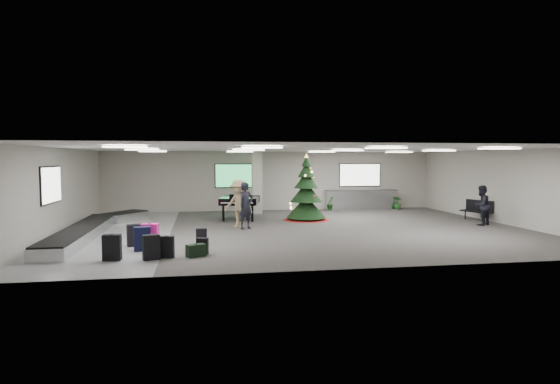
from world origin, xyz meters
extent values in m
plane|color=#373532|center=(0.00, 0.00, 0.00)|extent=(18.00, 18.00, 0.00)
cube|color=#A2A094|center=(0.00, 7.00, 1.60)|extent=(18.00, 0.02, 3.20)
cube|color=#A2A094|center=(0.00, -7.00, 1.60)|extent=(18.00, 0.02, 3.20)
cube|color=#A2A094|center=(-9.00, 0.00, 1.60)|extent=(0.02, 14.00, 3.20)
cube|color=#A2A094|center=(9.00, 0.00, 1.60)|extent=(0.02, 14.00, 3.20)
cube|color=silver|center=(0.00, 0.00, 3.20)|extent=(18.00, 14.00, 0.02)
cube|color=gray|center=(-7.00, 0.00, 0.00)|extent=(4.00, 14.00, 0.01)
cube|color=#B0AEA1|center=(-1.00, 5.60, 1.60)|extent=(0.50, 0.50, 3.20)
cube|color=green|center=(-2.00, 6.95, 1.90)|extent=(2.20, 0.08, 1.30)
cube|color=white|center=(5.00, 6.95, 1.90)|extent=(2.40, 0.08, 1.30)
cube|color=white|center=(-8.95, -1.00, 1.90)|extent=(0.08, 2.10, 1.30)
cube|color=white|center=(-6.00, -4.00, 3.14)|extent=(1.20, 0.60, 0.04)
cube|color=white|center=(-6.00, 0.00, 3.14)|extent=(1.20, 0.60, 0.04)
cube|color=white|center=(-6.00, 4.00, 3.14)|extent=(1.20, 0.60, 0.04)
cube|color=white|center=(-2.00, -4.00, 3.14)|extent=(1.20, 0.60, 0.04)
cube|color=white|center=(-2.00, 0.00, 3.14)|extent=(1.20, 0.60, 0.04)
cube|color=white|center=(-2.00, 4.00, 3.14)|extent=(1.20, 0.60, 0.04)
cube|color=white|center=(2.00, -4.00, 3.14)|extent=(1.20, 0.60, 0.04)
cube|color=white|center=(2.00, 0.00, 3.14)|extent=(1.20, 0.60, 0.04)
cube|color=white|center=(2.00, 4.00, 3.14)|extent=(1.20, 0.60, 0.04)
cube|color=white|center=(6.00, -4.00, 3.14)|extent=(1.20, 0.60, 0.04)
cube|color=white|center=(6.00, 0.00, 3.14)|extent=(1.20, 0.60, 0.04)
cube|color=white|center=(6.00, 4.00, 3.14)|extent=(1.20, 0.60, 0.04)
cube|color=silver|center=(-8.00, -1.00, 0.19)|extent=(1.00, 8.00, 0.38)
cube|color=black|center=(-8.00, -1.00, 0.40)|extent=(0.95, 7.90, 0.05)
cube|color=silver|center=(-7.20, 3.60, 0.19)|extent=(1.97, 2.21, 0.38)
cube|color=black|center=(-7.20, 3.60, 0.40)|extent=(1.87, 2.10, 0.05)
cube|color=silver|center=(5.00, 6.65, 0.53)|extent=(4.00, 0.60, 1.05)
cube|color=#313234|center=(5.00, 6.65, 1.06)|extent=(4.05, 0.65, 0.04)
cube|color=black|center=(-5.22, -5.03, 0.35)|extent=(0.50, 0.37, 0.70)
cube|color=black|center=(-5.22, -5.03, 0.71)|extent=(0.07, 0.15, 0.02)
cube|color=black|center=(-4.82, -4.81, 0.31)|extent=(0.43, 0.27, 0.62)
cube|color=black|center=(-4.82, -4.81, 0.63)|extent=(0.05, 0.13, 0.02)
cube|color=#EE1F90|center=(-5.43, -3.34, 0.39)|extent=(0.55, 0.37, 0.79)
cube|color=black|center=(-5.43, -3.34, 0.80)|extent=(0.06, 0.17, 0.02)
cube|color=black|center=(-3.85, -2.84, 0.26)|extent=(0.36, 0.21, 0.52)
cube|color=black|center=(-3.85, -2.84, 0.53)|extent=(0.03, 0.12, 0.02)
cube|color=black|center=(-5.62, -3.68, 0.37)|extent=(0.52, 0.36, 0.74)
cube|color=black|center=(-5.62, -3.68, 0.75)|extent=(0.06, 0.17, 0.02)
cube|color=black|center=(-6.28, -4.93, 0.36)|extent=(0.50, 0.29, 0.72)
cube|color=black|center=(-6.28, -4.93, 0.73)|extent=(0.04, 0.16, 0.02)
cube|color=black|center=(-4.01, -4.79, 0.18)|extent=(0.60, 0.48, 0.36)
cube|color=black|center=(-4.01, -4.79, 0.36)|extent=(0.10, 0.16, 0.02)
cube|color=black|center=(-3.83, -4.47, 0.24)|extent=(0.37, 0.27, 0.48)
cube|color=black|center=(-3.83, -4.47, 0.49)|extent=(0.06, 0.11, 0.02)
cube|color=black|center=(-5.95, -2.84, 0.35)|extent=(0.54, 0.40, 0.71)
cube|color=black|center=(-5.95, -2.84, 0.72)|extent=(0.08, 0.17, 0.02)
cone|color=maroon|center=(0.90, 2.57, 0.07)|extent=(2.14, 2.14, 0.14)
cylinder|color=#3F2819|center=(0.90, 2.57, 0.28)|extent=(0.14, 0.14, 0.56)
cone|color=black|center=(0.90, 2.57, 0.62)|extent=(1.80, 1.80, 1.01)
cone|color=black|center=(0.90, 2.57, 1.30)|extent=(1.47, 1.47, 0.90)
cone|color=black|center=(0.90, 2.57, 1.86)|extent=(1.13, 1.13, 0.79)
cone|color=black|center=(0.90, 2.57, 2.31)|extent=(0.79, 0.79, 0.68)
cone|color=black|center=(0.90, 2.57, 2.71)|extent=(0.45, 0.45, 0.51)
cone|color=#FFE566|center=(0.90, 2.57, 2.95)|extent=(0.18, 0.18, 0.20)
cube|color=black|center=(-2.07, 3.28, 0.89)|extent=(2.04, 2.21, 0.30)
cube|color=black|center=(-2.29, 2.27, 0.80)|extent=(1.61, 0.65, 0.11)
cube|color=white|center=(-2.29, 2.24, 0.87)|extent=(1.41, 0.44, 0.02)
cube|color=black|center=(-2.23, 2.54, 1.11)|extent=(0.75, 0.19, 0.24)
cylinder|color=black|center=(-2.87, 2.67, 0.37)|extent=(0.11, 0.11, 0.74)
cylinder|color=black|center=(-1.59, 2.40, 0.37)|extent=(0.11, 0.11, 0.74)
cylinder|color=black|center=(-1.91, 4.02, 0.37)|extent=(0.11, 0.11, 0.74)
cube|color=black|center=(8.50, 1.14, 0.41)|extent=(0.93, 1.54, 0.06)
cylinder|color=black|center=(8.50, 0.55, 0.19)|extent=(0.06, 0.06, 0.39)
cylinder|color=black|center=(8.50, 1.72, 0.19)|extent=(0.06, 0.06, 0.39)
cube|color=black|center=(8.72, 1.14, 0.68)|extent=(0.52, 1.40, 0.49)
imported|color=black|center=(-2.08, 0.29, 0.94)|extent=(0.82, 0.77, 1.88)
imported|color=#9C8560|center=(-2.33, 0.78, 0.98)|extent=(1.45, 1.31, 1.95)
imported|color=black|center=(7.80, -0.33, 0.84)|extent=(1.02, 0.94, 1.69)
imported|color=#14401A|center=(3.10, 6.33, 0.39)|extent=(0.53, 0.55, 0.78)
imported|color=#14401A|center=(6.93, 6.16, 0.36)|extent=(0.57, 0.57, 0.71)
camera|label=1|loc=(-3.87, -18.21, 2.78)|focal=30.00mm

